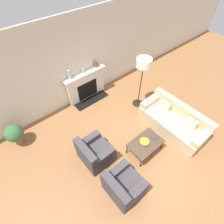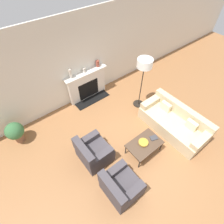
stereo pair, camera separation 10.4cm
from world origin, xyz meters
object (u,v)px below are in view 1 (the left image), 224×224
object	(u,v)px
armchair_near	(123,186)
mantel_vase_center_left	(83,71)
couch	(174,121)
mantel_vase_center_right	(96,64)
bowl	(144,142)
mantel_vase_left	(69,75)
potted_plant	(15,134)
book	(155,137)
floor_lamp	(143,67)
armchair_far	(95,153)
coffee_table	(146,144)
fireplace	(86,86)

from	to	relation	value
armchair_near	mantel_vase_center_left	xyz separation A→B (m)	(1.25, 3.37, 0.83)
couch	mantel_vase_center_right	world-z (taller)	mantel_vase_center_right
armchair_near	mantel_vase_center_right	size ratio (longest dim) A/B	3.75
couch	mantel_vase_center_left	bearing A→B (deg)	-156.54
bowl	mantel_vase_left	distance (m)	3.04
couch	potted_plant	distance (m)	4.68
couch	mantel_vase_left	xyz separation A→B (m)	(-1.76, 2.93, 0.93)
book	floor_lamp	world-z (taller)	floor_lamp
armchair_far	mantel_vase_center_left	size ratio (longest dim) A/B	5.41
armchair_far	mantel_vase_center_left	bearing A→B (deg)	-29.09
couch	bowl	size ratio (longest dim) A/B	7.70
bowl	mantel_vase_center_left	distance (m)	2.99
armchair_far	bowl	xyz separation A→B (m)	(1.19, -0.66, 0.13)
floor_lamp	mantel_vase_center_left	world-z (taller)	floor_lamp
couch	mantel_vase_center_right	xyz separation A→B (m)	(-0.72, 2.93, 0.88)
bowl	book	distance (m)	0.35
armchair_far	coffee_table	size ratio (longest dim) A/B	0.88
coffee_table	mantel_vase_center_right	size ratio (longest dim) A/B	4.28
couch	floor_lamp	xyz separation A→B (m)	(-0.07, 1.43, 1.26)
armchair_far	bowl	bearing A→B (deg)	-118.98
mantel_vase_center_left	mantel_vase_center_right	xyz separation A→B (m)	(0.54, 0.00, 0.03)
book	bowl	bearing A→B (deg)	-172.37
fireplace	mantel_vase_left	bearing A→B (deg)	178.35
couch	mantel_vase_center_left	size ratio (longest dim) A/B	13.51
floor_lamp	mantel_vase_left	bearing A→B (deg)	138.54
fireplace	book	distance (m)	2.97
armchair_near	couch	bearing A→B (deg)	-80.08
armchair_near	armchair_far	distance (m)	1.12
bowl	mantel_vase_center_right	xyz separation A→B (m)	(0.60, 2.90, 0.73)
mantel_vase_left	mantel_vase_center_left	xyz separation A→B (m)	(0.49, 0.00, -0.08)
coffee_table	mantel_vase_center_right	bearing A→B (deg)	78.82
mantel_vase_center_left	mantel_vase_center_right	distance (m)	0.55
bowl	floor_lamp	world-z (taller)	floor_lamp
book	coffee_table	bearing A→B (deg)	-166.78
book	floor_lamp	xyz separation A→B (m)	(0.90, 1.47, 1.13)
mantel_vase_center_left	fireplace	bearing A→B (deg)	-27.58
floor_lamp	potted_plant	distance (m)	4.16
book	mantel_vase_center_right	distance (m)	3.07
armchair_far	coffee_table	world-z (taller)	armchair_far
floor_lamp	couch	bearing A→B (deg)	-87.10
armchair_near	book	distance (m)	1.60
armchair_near	potted_plant	size ratio (longest dim) A/B	1.14
armchair_far	mantel_vase_left	distance (m)	2.54
floor_lamp	mantel_vase_center_left	bearing A→B (deg)	128.73
couch	bowl	bearing A→B (deg)	-90.95
armchair_near	bowl	xyz separation A→B (m)	(1.19, 0.46, 0.13)
armchair_near	mantel_vase_center_left	bearing A→B (deg)	-20.35
couch	potted_plant	xyz separation A→B (m)	(-3.92, 2.55, 0.14)
armchair_near	fireplace	bearing A→B (deg)	-20.86
fireplace	mantel_vase_center_right	size ratio (longest dim) A/B	7.10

